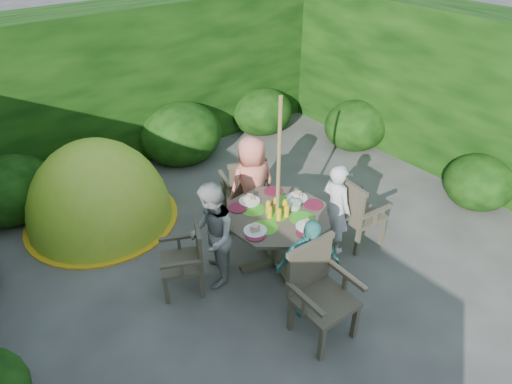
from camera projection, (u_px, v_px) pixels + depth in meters
ground at (281, 273)px, 5.57m from camera, size 60.00×60.00×0.00m
hedge_enclosure at (215, 142)px, 5.76m from camera, size 9.00×9.00×2.50m
patio_table at (277, 222)px, 5.39m from camera, size 1.60×1.60×0.90m
parasol_pole at (278, 189)px, 5.13m from camera, size 0.05×0.05×2.20m
garden_chair_right at (356, 211)px, 5.79m from camera, size 0.56×0.61×0.94m
garden_chair_left at (187, 257)px, 5.13m from camera, size 0.63×0.66×0.85m
garden_chair_back at (244, 186)px, 6.32m from camera, size 0.67×0.63×0.91m
garden_chair_front at (319, 291)px, 4.58m from camera, size 0.62×0.56×1.01m
child_right at (336, 209)px, 5.65m from camera, size 0.31×0.45×1.22m
child_left at (212, 236)px, 5.12m from camera, size 0.76×0.81×1.32m
child_back at (252, 185)px, 5.98m from camera, size 0.72×0.53×1.37m
child_front at (308, 267)px, 4.78m from camera, size 0.76×0.56×1.20m
dome_tent at (103, 220)px, 6.47m from camera, size 2.42×2.42×2.40m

